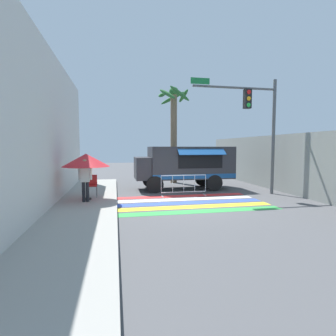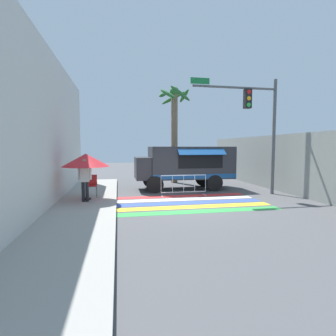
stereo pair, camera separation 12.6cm
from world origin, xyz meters
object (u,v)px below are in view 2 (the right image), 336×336
object	(u,v)px
traffic_signal_pole	(258,117)
folding_chair	(92,183)
patio_umbrella	(86,160)
vendor_person	(85,177)
food_truck	(183,164)
barricade_front	(184,185)
palm_tree	(174,121)

from	to	relation	value
traffic_signal_pole	folding_chair	xyz separation A→B (m)	(-7.80, 0.13, -3.07)
patio_umbrella	vendor_person	world-z (taller)	patio_umbrella
traffic_signal_pole	patio_umbrella	bearing A→B (deg)	-176.39
food_truck	vendor_person	distance (m)	5.83
barricade_front	palm_tree	bearing A→B (deg)	83.41
food_truck	palm_tree	size ratio (longest dim) A/B	0.86
patio_umbrella	barricade_front	distance (m)	4.65
traffic_signal_pole	folding_chair	bearing A→B (deg)	179.07
traffic_signal_pole	palm_tree	bearing A→B (deg)	121.03
folding_chair	palm_tree	world-z (taller)	palm_tree
food_truck	traffic_signal_pole	size ratio (longest dim) A/B	0.95
patio_umbrella	folding_chair	world-z (taller)	patio_umbrella
traffic_signal_pole	vendor_person	world-z (taller)	traffic_signal_pole
folding_chair	vendor_person	distance (m)	1.13
vendor_person	palm_tree	distance (m)	8.27
food_truck	folding_chair	distance (m)	5.20
traffic_signal_pole	patio_umbrella	distance (m)	8.24
folding_chair	barricade_front	world-z (taller)	folding_chair
patio_umbrella	palm_tree	world-z (taller)	palm_tree
vendor_person	folding_chair	bearing A→B (deg)	66.57
food_truck	traffic_signal_pole	world-z (taller)	traffic_signal_pole
food_truck	palm_tree	bearing A→B (deg)	88.36
folding_chair	vendor_person	xyz separation A→B (m)	(-0.18, -1.04, 0.39)
patio_umbrella	vendor_person	size ratio (longest dim) A/B	1.13
food_truck	palm_tree	distance (m)	3.79
folding_chair	barricade_front	size ratio (longest dim) A/B	0.44
patio_umbrella	palm_tree	size ratio (longest dim) A/B	0.31
food_truck	folding_chair	xyz separation A→B (m)	(-4.67, -2.18, -0.68)
traffic_signal_pole	patio_umbrella	world-z (taller)	traffic_signal_pole
food_truck	patio_umbrella	bearing A→B (deg)	-149.92
traffic_signal_pole	palm_tree	distance (m)	5.92
barricade_front	palm_tree	size ratio (longest dim) A/B	0.36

